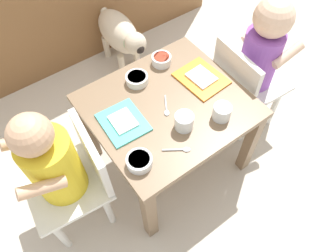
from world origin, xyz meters
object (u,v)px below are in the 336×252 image
object	(u,v)px
seated_child_left	(57,165)
spoon_by_left_tray	(179,150)
veggie_bowl_near	(137,79)
seated_child_right	(259,55)
dining_table	(168,115)
food_tray_left	(123,122)
food_tray_right	(201,78)
cereal_bowl_right_side	(139,161)
water_cup_right	(184,122)
spoon_by_right_tray	(166,108)
veggie_bowl_far	(162,60)
dog	(120,34)
water_cup_left	(222,113)

from	to	relation	value
seated_child_left	spoon_by_left_tray	world-z (taller)	seated_child_left
veggie_bowl_near	seated_child_left	bearing A→B (deg)	-159.29
spoon_by_left_tray	seated_child_right	bearing A→B (deg)	16.28
seated_child_right	dining_table	bearing A→B (deg)	176.32
food_tray_left	food_tray_right	distance (m)	0.37
seated_child_left	cereal_bowl_right_side	size ratio (longest dim) A/B	7.85
food_tray_left	veggie_bowl_near	world-z (taller)	veggie_bowl_near
water_cup_right	spoon_by_right_tray	bearing A→B (deg)	90.45
veggie_bowl_near	cereal_bowl_right_side	distance (m)	0.37
food_tray_right	water_cup_right	bearing A→B (deg)	-144.66
cereal_bowl_right_side	food_tray_left	bearing A→B (deg)	75.74
food_tray_right	dining_table	bearing A→B (deg)	-172.64
seated_child_right	veggie_bowl_far	distance (m)	0.41
dog	veggie_bowl_near	world-z (taller)	veggie_bowl_near
seated_child_right	cereal_bowl_right_side	distance (m)	0.70
food_tray_left	cereal_bowl_right_side	xyz separation A→B (m)	(-0.04, -0.18, 0.01)
dining_table	seated_child_left	size ratio (longest dim) A/B	0.86
water_cup_left	cereal_bowl_right_side	bearing A→B (deg)	177.57
seated_child_left	seated_child_right	xyz separation A→B (m)	(0.91, -0.03, 0.02)
seated_child_left	spoon_by_right_tray	distance (m)	0.44
cereal_bowl_right_side	seated_child_left	bearing A→B (deg)	145.14
seated_child_right	spoon_by_left_tray	size ratio (longest dim) A/B	7.85
seated_child_right	veggie_bowl_near	distance (m)	0.53
food_tray_right	water_cup_left	bearing A→B (deg)	-108.79
seated_child_right	water_cup_right	world-z (taller)	seated_child_right
cereal_bowl_right_side	spoon_by_left_tray	size ratio (longest dim) A/B	0.98
dining_table	water_cup_left	xyz separation A→B (m)	(0.12, -0.17, 0.10)
dining_table	dog	distance (m)	0.72
seated_child_right	cereal_bowl_right_side	size ratio (longest dim) A/B	7.98
dog	veggie_bowl_far	bearing A→B (deg)	-98.03
dog	food_tray_right	world-z (taller)	food_tray_right
veggie_bowl_far	spoon_by_left_tray	xyz separation A→B (m)	(-0.20, -0.38, -0.02)
seated_child_right	water_cup_right	bearing A→B (deg)	-169.22
spoon_by_right_tray	water_cup_left	bearing A→B (deg)	-47.99
seated_child_right	food_tray_left	bearing A→B (deg)	175.25
dog	veggie_bowl_near	bearing A→B (deg)	-112.01
food_tray_right	veggie_bowl_far	world-z (taller)	veggie_bowl_far
seated_child_left	cereal_bowl_right_side	bearing A→B (deg)	-34.86
food_tray_right	water_cup_right	world-z (taller)	water_cup_right
food_tray_right	water_cup_left	size ratio (longest dim) A/B	2.99
spoon_by_right_tray	seated_child_right	bearing A→B (deg)	-1.92
dining_table	veggie_bowl_far	distance (m)	0.24
veggie_bowl_near	spoon_by_left_tray	xyz separation A→B (m)	(-0.06, -0.35, -0.01)
spoon_by_right_tray	spoon_by_left_tray	bearing A→B (deg)	-112.43
food_tray_right	cereal_bowl_right_side	world-z (taller)	cereal_bowl_right_side
dog	water_cup_left	world-z (taller)	water_cup_left
dining_table	food_tray_right	bearing A→B (deg)	7.36
dog	veggie_bowl_near	distance (m)	0.61
seated_child_right	spoon_by_right_tray	world-z (taller)	seated_child_right
dining_table	food_tray_right	world-z (taller)	food_tray_right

